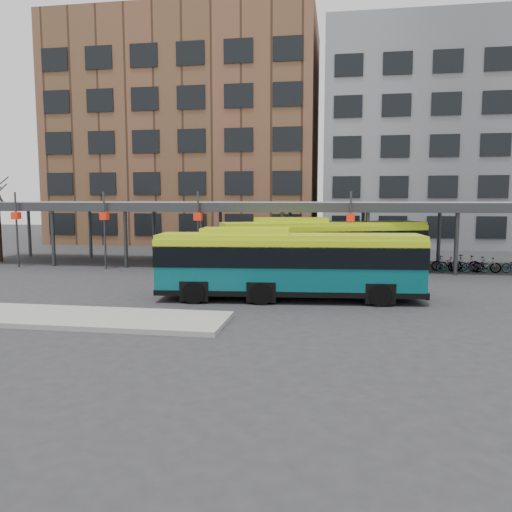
{
  "coord_description": "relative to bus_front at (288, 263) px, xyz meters",
  "views": [
    {
      "loc": [
        5.21,
        -19.33,
        4.31
      ],
      "look_at": [
        1.67,
        2.6,
        1.8
      ],
      "focal_mm": 35.0,
      "sensor_mm": 36.0,
      "label": 1
    }
  ],
  "objects": [
    {
      "name": "bus_front",
      "position": [
        0.0,
        0.0,
        0.0
      ],
      "size": [
        11.42,
        3.37,
        3.1
      ],
      "rotation": [
        0.0,
        0.0,
        0.09
      ],
      "color": "#085259",
      "rests_on": "ground"
    },
    {
      "name": "bus_rear",
      "position": [
        1.27,
        7.99,
        0.1
      ],
      "size": [
        12.06,
        6.66,
        3.29
      ],
      "rotation": [
        0.0,
        0.0,
        0.37
      ],
      "color": "#085259",
      "rests_on": "ground"
    },
    {
      "name": "bike_rack",
      "position": [
        9.73,
        9.98,
        -1.15
      ],
      "size": [
        6.67,
        1.36,
        1.04
      ],
      "color": "slate",
      "rests_on": "ground"
    },
    {
      "name": "ground",
      "position": [
        -3.16,
        -1.9,
        -1.62
      ],
      "size": [
        120.0,
        120.0,
        0.0
      ],
      "primitive_type": "plane",
      "color": "#28282B",
      "rests_on": "ground"
    },
    {
      "name": "boarding_island",
      "position": [
        -8.66,
        -4.9,
        -1.53
      ],
      "size": [
        14.0,
        3.0,
        0.18
      ],
      "primitive_type": "cube",
      "color": "gray",
      "rests_on": "ground"
    },
    {
      "name": "building_brick",
      "position": [
        -13.16,
        30.1,
        9.38
      ],
      "size": [
        26.0,
        14.0,
        22.0
      ],
      "primitive_type": "cube",
      "color": "brown",
      "rests_on": "ground"
    },
    {
      "name": "canopy",
      "position": [
        -3.22,
        10.96,
        2.29
      ],
      "size": [
        40.0,
        6.53,
        4.8
      ],
      "color": "#999B9E",
      "rests_on": "ground"
    },
    {
      "name": "building_grey",
      "position": [
        12.84,
        30.1,
        8.38
      ],
      "size": [
        24.0,
        14.0,
        20.0
      ],
      "primitive_type": "cube",
      "color": "slate",
      "rests_on": "ground"
    }
  ]
}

